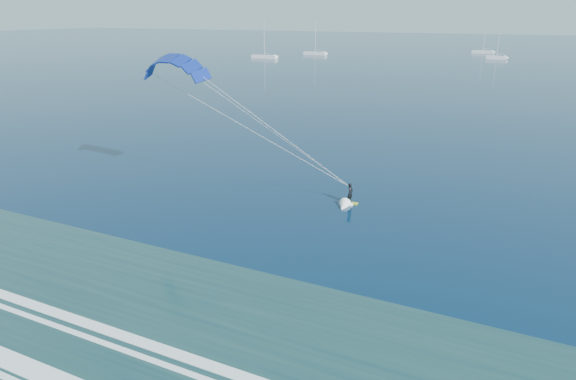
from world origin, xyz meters
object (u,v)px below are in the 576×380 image
(sailboat_1, at_px, (315,53))
(sailboat_3, at_px, (496,57))
(sailboat_2, at_px, (483,52))
(kitesurfer_rig, at_px, (258,122))
(sailboat_0, at_px, (264,57))

(sailboat_1, bearing_deg, sailboat_3, 8.44)
(sailboat_3, bearing_deg, sailboat_2, 105.69)
(kitesurfer_rig, bearing_deg, sailboat_1, 111.50)
(kitesurfer_rig, bearing_deg, sailboat_3, 88.12)
(kitesurfer_rig, relative_size, sailboat_3, 2.08)
(sailboat_0, height_order, sailboat_2, sailboat_0)
(sailboat_1, xyz_separation_m, sailboat_3, (68.21, 10.12, -0.02))
(sailboat_0, distance_m, sailboat_2, 94.14)
(sailboat_1, bearing_deg, kitesurfer_rig, -68.50)
(sailboat_2, height_order, sailboat_3, sailboat_2)
(kitesurfer_rig, bearing_deg, sailboat_0, 118.40)
(sailboat_0, distance_m, sailboat_3, 85.66)
(sailboat_3, bearing_deg, kitesurfer_rig, -91.88)
(sailboat_0, bearing_deg, sailboat_2, 41.35)
(kitesurfer_rig, distance_m, sailboat_1, 171.08)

